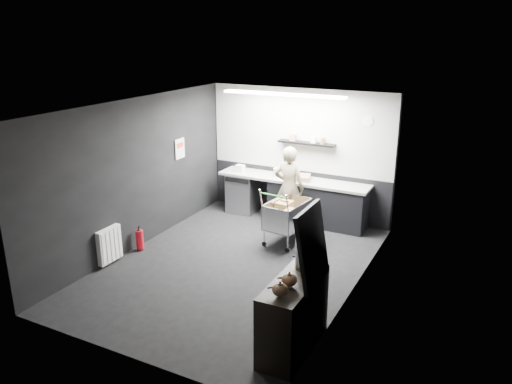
% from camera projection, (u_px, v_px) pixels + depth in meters
% --- Properties ---
extents(floor, '(5.50, 5.50, 0.00)m').
position_uv_depth(floor, '(236.00, 266.00, 8.45)').
color(floor, black).
rests_on(floor, ground).
extents(ceiling, '(5.50, 5.50, 0.00)m').
position_uv_depth(ceiling, '(234.00, 106.00, 7.61)').
color(ceiling, silver).
rests_on(ceiling, wall_back).
extents(wall_back, '(5.50, 0.00, 5.50)m').
position_uv_depth(wall_back, '(299.00, 154.00, 10.36)').
color(wall_back, black).
rests_on(wall_back, floor).
extents(wall_front, '(5.50, 0.00, 5.50)m').
position_uv_depth(wall_front, '(117.00, 256.00, 5.70)').
color(wall_front, black).
rests_on(wall_front, floor).
extents(wall_left, '(0.00, 5.50, 5.50)m').
position_uv_depth(wall_left, '(137.00, 174.00, 8.89)').
color(wall_left, black).
rests_on(wall_left, floor).
extents(wall_right, '(0.00, 5.50, 5.50)m').
position_uv_depth(wall_right, '(356.00, 209.00, 7.17)').
color(wall_right, black).
rests_on(wall_right, floor).
extents(kitchen_wall_panel, '(3.95, 0.02, 1.70)m').
position_uv_depth(kitchen_wall_panel, '(300.00, 130.00, 10.19)').
color(kitchen_wall_panel, silver).
rests_on(kitchen_wall_panel, wall_back).
extents(dado_panel, '(3.95, 0.02, 1.00)m').
position_uv_depth(dado_panel, '(298.00, 193.00, 10.61)').
color(dado_panel, black).
rests_on(dado_panel, wall_back).
extents(floating_shelf, '(1.20, 0.22, 0.04)m').
position_uv_depth(floating_shelf, '(306.00, 143.00, 10.08)').
color(floating_shelf, black).
rests_on(floating_shelf, wall_back).
extents(wall_clock, '(0.20, 0.03, 0.20)m').
position_uv_depth(wall_clock, '(368.00, 121.00, 9.48)').
color(wall_clock, white).
rests_on(wall_clock, wall_back).
extents(poster, '(0.02, 0.30, 0.40)m').
position_uv_depth(poster, '(180.00, 149.00, 9.92)').
color(poster, silver).
rests_on(poster, wall_left).
extents(poster_red_band, '(0.02, 0.22, 0.10)m').
position_uv_depth(poster_red_band, '(180.00, 145.00, 9.90)').
color(poster_red_band, red).
rests_on(poster_red_band, poster).
extents(radiator, '(0.10, 0.50, 0.60)m').
position_uv_depth(radiator, '(109.00, 245.00, 8.41)').
color(radiator, white).
rests_on(radiator, wall_left).
extents(ceiling_strip, '(2.40, 0.20, 0.04)m').
position_uv_depth(ceiling_strip, '(283.00, 94.00, 9.18)').
color(ceiling_strip, white).
rests_on(ceiling_strip, ceiling).
extents(prep_counter, '(3.20, 0.61, 0.90)m').
position_uv_depth(prep_counter, '(298.00, 200.00, 10.30)').
color(prep_counter, black).
rests_on(prep_counter, floor).
extents(person, '(0.63, 0.43, 1.68)m').
position_uv_depth(person, '(289.00, 188.00, 9.81)').
color(person, '#B9B092').
rests_on(person, floor).
extents(shopping_cart, '(0.68, 1.03, 1.07)m').
position_uv_depth(shopping_cart, '(287.00, 216.00, 9.26)').
color(shopping_cart, silver).
rests_on(shopping_cart, floor).
extents(sideboard, '(0.54, 1.25, 1.87)m').
position_uv_depth(sideboard, '(295.00, 305.00, 6.13)').
color(sideboard, black).
rests_on(sideboard, floor).
extents(fire_extinguisher, '(0.14, 0.14, 0.45)m').
position_uv_depth(fire_extinguisher, '(140.00, 239.00, 8.98)').
color(fire_extinguisher, '#B20B19').
rests_on(fire_extinguisher, floor).
extents(cardboard_box, '(0.59, 0.50, 0.10)m').
position_uv_depth(cardboard_box, '(297.00, 177.00, 10.11)').
color(cardboard_box, '#997551').
rests_on(cardboard_box, prep_counter).
extents(pink_tub, '(0.18, 0.18, 0.18)m').
position_uv_depth(pink_tub, '(278.00, 172.00, 10.34)').
color(pink_tub, beige).
rests_on(pink_tub, prep_counter).
extents(white_container, '(0.18, 0.15, 0.15)m').
position_uv_depth(white_container, '(240.00, 168.00, 10.67)').
color(white_container, white).
rests_on(white_container, prep_counter).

